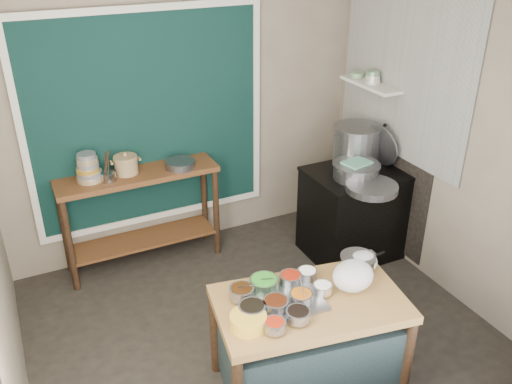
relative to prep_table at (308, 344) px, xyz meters
name	(u,v)px	position (x,y,z in m)	size (l,w,h in m)	color
floor	(254,324)	(-0.05, 0.75, -0.39)	(3.50, 3.00, 0.02)	#2B2621
back_wall	(184,109)	(-0.05, 2.26, 1.02)	(3.50, 0.02, 2.80)	gray
right_wall	(443,131)	(1.71, 0.75, 1.02)	(0.02, 3.00, 2.80)	gray
curtain_panel	(149,121)	(-0.40, 2.22, 0.98)	(2.10, 0.02, 1.90)	black
curtain_frame	(149,121)	(-0.40, 2.21, 0.98)	(2.22, 0.03, 2.02)	beige
tile_panel	(404,64)	(1.69, 1.30, 1.48)	(0.02, 1.70, 1.70)	#B2B2AA
soot_patch	(383,177)	(1.69, 1.40, 0.32)	(0.01, 1.30, 1.30)	black
wall_shelf	(371,84)	(1.58, 1.60, 1.23)	(0.22, 0.70, 0.03)	beige
prep_table	(308,344)	(0.00, 0.00, 0.00)	(1.25, 0.72, 0.75)	olive
back_counter	(142,219)	(-0.60, 2.03, 0.10)	(1.45, 0.40, 0.95)	#5A3419
stove_block	(354,214)	(1.30, 1.30, 0.05)	(0.90, 0.68, 0.85)	black
stove_top	(358,173)	(1.30, 1.30, 0.49)	(0.92, 0.69, 0.03)	black
condiment_tray	(283,302)	(-0.18, 0.05, 0.39)	(0.51, 0.36, 0.02)	gray
condiment_bowls	(277,296)	(-0.21, 0.07, 0.43)	(0.67, 0.56, 0.08)	gray
yellow_basin	(248,321)	(-0.48, -0.05, 0.42)	(0.23, 0.23, 0.09)	gold
saucepan	(357,265)	(0.45, 0.12, 0.44)	(0.26, 0.26, 0.14)	gray
plastic_bag_a	(353,276)	(0.32, -0.02, 0.48)	(0.29, 0.24, 0.21)	white
plastic_bag_b	(363,262)	(0.49, 0.12, 0.46)	(0.22, 0.19, 0.16)	white
bowl_stack	(88,169)	(-1.01, 2.05, 0.69)	(0.23, 0.23, 0.26)	tan
utensil_cup	(109,176)	(-0.86, 1.98, 0.62)	(0.14, 0.14, 0.08)	gray
ceramic_crock	(126,166)	(-0.68, 2.06, 0.65)	(0.22, 0.22, 0.15)	#8E724D
wide_bowl	(180,164)	(-0.21, 1.97, 0.61)	(0.27, 0.27, 0.07)	gray
stock_pot	(356,144)	(1.40, 1.50, 0.69)	(0.47, 0.47, 0.37)	gray
pot_lid	(381,145)	(1.57, 1.34, 0.71)	(0.42, 0.42, 0.02)	gray
steamer	(356,171)	(1.19, 1.20, 0.58)	(0.44, 0.44, 0.14)	gray
green_cloth	(357,163)	(1.19, 1.20, 0.66)	(0.24, 0.18, 0.02)	#68AB99
shallow_pan	(372,188)	(1.17, 0.93, 0.53)	(0.46, 0.46, 0.06)	gray
shelf_bowl_stack	(373,78)	(1.58, 1.58, 1.29)	(0.14, 0.14, 0.11)	silver
shelf_bowl_green	(357,75)	(1.58, 1.82, 1.26)	(0.13, 0.13, 0.05)	gray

